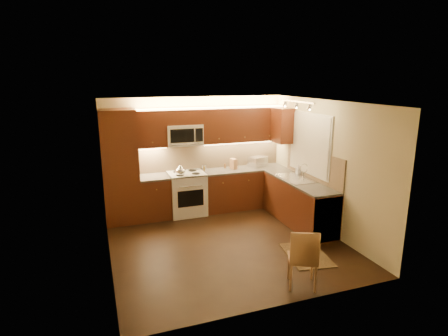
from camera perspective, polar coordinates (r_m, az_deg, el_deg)
name	(u,v)px	position (r m, az deg, el deg)	size (l,w,h in m)	color
floor	(226,243)	(6.77, 0.38, -11.50)	(4.00, 4.00, 0.01)	black
ceiling	(227,102)	(6.13, 0.42, 10.13)	(4.00, 4.00, 0.01)	beige
wall_back	(196,154)	(8.19, -4.41, 2.20)	(4.00, 0.01, 2.50)	#C7BC92
wall_front	(283,216)	(4.60, 9.05, -7.32)	(4.00, 0.01, 2.50)	#C7BC92
wall_left	(105,187)	(5.98, -17.94, -2.85)	(0.01, 4.00, 2.50)	#C7BC92
wall_right	(325,167)	(7.25, 15.42, 0.20)	(0.01, 4.00, 2.50)	#C7BC92
pantry	(120,167)	(7.66, -15.77, 0.13)	(0.70, 0.60, 2.30)	#451B0E
base_cab_back_left	(155,198)	(7.92, -10.66, -4.56)	(0.62, 0.60, 0.86)	#451B0E
counter_back_left	(154,177)	(7.79, -10.81, -1.41)	(0.62, 0.60, 0.04)	#3B3835
base_cab_back_right	(244,188)	(8.45, 3.06, -3.16)	(1.92, 0.60, 0.86)	#451B0E
counter_back_right	(244,169)	(8.33, 3.10, -0.20)	(1.92, 0.60, 0.04)	#3B3835
base_cab_right	(299,203)	(7.64, 11.46, -5.30)	(0.60, 2.00, 0.86)	#451B0E
counter_right	(300,181)	(7.50, 11.62, -2.05)	(0.60, 2.00, 0.04)	#3B3835
dishwasher	(318,215)	(7.08, 14.38, -7.00)	(0.58, 0.60, 0.84)	silver
backsplash_back	(211,155)	(8.29, -2.05, 2.02)	(3.30, 0.02, 0.60)	tan
backsplash_right	(313,165)	(7.58, 13.61, 0.50)	(0.02, 2.00, 0.60)	tan
upper_cab_back_left	(151,129)	(7.72, -11.29, 5.96)	(0.62, 0.35, 0.75)	#451B0E
upper_cab_back_right	(242,125)	(8.26, 2.86, 6.71)	(1.92, 0.35, 0.75)	#451B0E
upper_cab_bridge	(183,117)	(7.82, -6.32, 7.87)	(0.76, 0.35, 0.31)	#451B0E
upper_cab_right_corner	(283,125)	(8.22, 9.10, 6.52)	(0.35, 0.50, 0.75)	#451B0E
stove	(187,193)	(8.02, -5.76, -3.94)	(0.76, 0.65, 0.92)	silver
microwave	(184,135)	(7.86, -6.22, 5.14)	(0.76, 0.38, 0.44)	silver
window_frame	(310,144)	(7.62, 13.14, 3.67)	(0.03, 1.44, 1.24)	silver
window_blinds	(309,144)	(7.61, 13.01, 3.66)	(0.02, 1.36, 1.16)	silver
sink	(296,175)	(7.60, 11.07, -1.07)	(0.52, 0.86, 0.15)	silver
faucet	(304,171)	(7.67, 12.26, -0.41)	(0.20, 0.04, 0.30)	silver
track_light_bar	(297,101)	(7.16, 11.19, 10.08)	(0.04, 1.20, 0.03)	silver
kettle	(180,170)	(7.65, -6.79, -0.30)	(0.21, 0.21, 0.24)	silver
toaster_oven	(258,161)	(8.52, 5.25, 1.01)	(0.38, 0.29, 0.23)	silver
knife_block	(234,164)	(8.25, 1.48, 0.65)	(0.10, 0.17, 0.23)	#AA724D
spice_jar_a	(203,167)	(8.24, -3.26, 0.13)	(0.04, 0.04, 0.09)	silver
spice_jar_b	(204,168)	(8.12, -3.08, -0.05)	(0.04, 0.04, 0.10)	olive
spice_jar_c	(205,167)	(8.23, -2.93, 0.12)	(0.05, 0.05, 0.10)	silver
spice_jar_d	(225,166)	(8.33, 0.17, 0.32)	(0.04, 0.04, 0.10)	brown
soap_bottle	(298,169)	(7.98, 11.41, -0.23)	(0.09, 0.09, 0.19)	silver
rug	(306,255)	(6.49, 12.64, -12.98)	(0.64, 0.96, 0.01)	black
dining_chair	(303,257)	(5.44, 12.05, -13.32)	(0.39, 0.39, 0.89)	#AA724D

